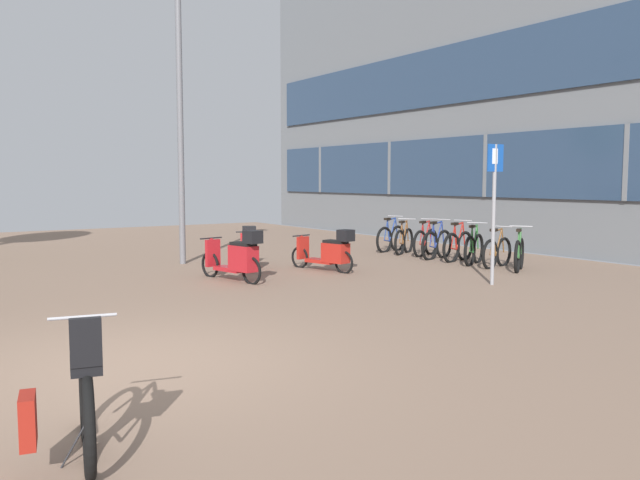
{
  "coord_description": "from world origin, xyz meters",
  "views": [
    {
      "loc": [
        -2.1,
        -6.69,
        1.95
      ],
      "look_at": [
        2.69,
        0.54,
        1.15
      ],
      "focal_mm": 36.52,
      "sensor_mm": 36.0,
      "label": 1
    }
  ],
  "objects": [
    {
      "name": "lamp_post",
      "position": [
        3.54,
        7.65,
        3.59
      ],
      "size": [
        0.2,
        0.52,
        6.53
      ],
      "color": "slate",
      "rests_on": "ground"
    },
    {
      "name": "bicycle_rack_07",
      "position": [
        9.31,
        7.02,
        0.35
      ],
      "size": [
        1.35,
        0.53,
        1.01
      ],
      "color": "black",
      "rests_on": "ground"
    },
    {
      "name": "bicycle_rack_05",
      "position": [
        9.4,
        5.75,
        0.34
      ],
      "size": [
        1.29,
        0.57,
        0.98
      ],
      "color": "black",
      "rests_on": "ground"
    },
    {
      "name": "scooter_mid",
      "position": [
        5.68,
        4.71,
        0.42
      ],
      "size": [
        0.73,
        1.76,
        0.94
      ],
      "color": "black",
      "rests_on": "ground"
    },
    {
      "name": "parking_sign",
      "position": [
        7.21,
        1.56,
        1.6
      ],
      "size": [
        0.4,
        0.07,
        2.6
      ],
      "color": "gray",
      "rests_on": "ground"
    },
    {
      "name": "ground",
      "position": [
        1.43,
        0.0,
        -0.02
      ],
      "size": [
        21.0,
        40.0,
        0.13
      ],
      "color": "#252028"
    },
    {
      "name": "bicycle_foreground",
      "position": [
        -1.05,
        -2.07,
        0.39
      ],
      "size": [
        0.78,
        1.37,
        1.1
      ],
      "color": "black",
      "rests_on": "ground"
    },
    {
      "name": "bicycle_rack_06",
      "position": [
        9.22,
        6.38,
        0.34
      ],
      "size": [
        1.22,
        0.72,
        0.96
      ],
      "color": "black",
      "rests_on": "ground"
    },
    {
      "name": "bicycle_rack_00",
      "position": [
        9.16,
        2.55,
        0.35
      ],
      "size": [
        1.17,
        0.79,
        0.99
      ],
      "color": "black",
      "rests_on": "ground"
    },
    {
      "name": "scooter_near",
      "position": [
        4.38,
        5.93,
        0.45
      ],
      "size": [
        0.96,
        1.63,
        1.01
      ],
      "color": "black",
      "rests_on": "ground"
    },
    {
      "name": "bicycle_rack_04",
      "position": [
        9.19,
        5.11,
        0.35
      ],
      "size": [
        1.37,
        0.51,
        1.01
      ],
      "color": "black",
      "rests_on": "ground"
    },
    {
      "name": "bicycle_rack_02",
      "position": [
        9.14,
        3.83,
        0.35
      ],
      "size": [
        1.25,
        0.66,
        1.0
      ],
      "color": "black",
      "rests_on": "ground"
    },
    {
      "name": "scooter_far",
      "position": [
        3.42,
        4.52,
        0.47
      ],
      "size": [
        0.69,
        1.83,
        1.04
      ],
      "color": "black",
      "rests_on": "ground"
    },
    {
      "name": "bicycle_rack_03",
      "position": [
        9.27,
        4.47,
        0.36
      ],
      "size": [
        1.36,
        0.5,
        1.02
      ],
      "color": "black",
      "rests_on": "ground"
    },
    {
      "name": "bicycle_rack_01",
      "position": [
        9.19,
        3.19,
        0.33
      ],
      "size": [
        1.32,
        0.49,
        0.95
      ],
      "color": "black",
      "rests_on": "ground"
    }
  ]
}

